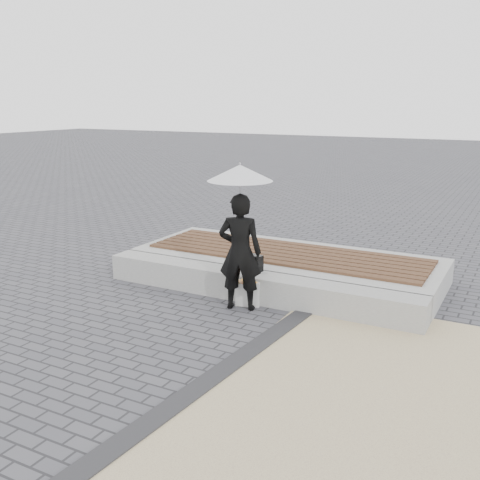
# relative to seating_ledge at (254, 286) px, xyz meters

# --- Properties ---
(ground) EXTENTS (80.00, 80.00, 0.00)m
(ground) POSITION_rel_seating_ledge_xyz_m (0.00, -1.60, -0.20)
(ground) COLOR #48474C
(ground) RESTS_ON ground
(terrazzo_zone) EXTENTS (5.00, 5.00, 0.02)m
(terrazzo_zone) POSITION_rel_seating_ledge_xyz_m (3.20, -2.10, -0.19)
(terrazzo_zone) COLOR #C2B583
(terrazzo_zone) RESTS_ON ground
(edging_band) EXTENTS (0.61, 5.20, 0.04)m
(edging_band) POSITION_rel_seating_ledge_xyz_m (0.75, -2.10, -0.18)
(edging_band) COLOR #29292B
(edging_band) RESTS_ON ground
(seating_ledge) EXTENTS (5.00, 0.45, 0.40)m
(seating_ledge) POSITION_rel_seating_ledge_xyz_m (0.00, 0.00, 0.00)
(seating_ledge) COLOR #A8A8A3
(seating_ledge) RESTS_ON ground
(timber_platform) EXTENTS (5.00, 2.00, 0.40)m
(timber_platform) POSITION_rel_seating_ledge_xyz_m (0.00, 1.20, 0.00)
(timber_platform) COLOR #A4A59F
(timber_platform) RESTS_ON ground
(timber_decking) EXTENTS (4.60, 1.40, 0.04)m
(timber_decking) POSITION_rel_seating_ledge_xyz_m (0.00, 1.20, 0.22)
(timber_decking) COLOR brown
(timber_decking) RESTS_ON timber_platform
(woman) EXTENTS (0.69, 0.55, 1.65)m
(woman) POSITION_rel_seating_ledge_xyz_m (-0.01, -0.43, 0.63)
(woman) COLOR black
(woman) RESTS_ON ground
(parasol) EXTENTS (0.89, 0.89, 1.14)m
(parasol) POSITION_rel_seating_ledge_xyz_m (-0.01, -0.43, 1.73)
(parasol) COLOR #A2A2A7
(parasol) RESTS_ON ground
(handbag) EXTENTS (0.37, 0.21, 0.24)m
(handbag) POSITION_rel_seating_ledge_xyz_m (-0.11, 0.14, 0.32)
(handbag) COLOR black
(handbag) RESTS_ON seating_ledge
(canvas_tote) EXTENTS (0.37, 0.24, 0.36)m
(canvas_tote) POSITION_rel_seating_ledge_xyz_m (0.04, -0.27, -0.02)
(canvas_tote) COLOR beige
(canvas_tote) RESTS_ON ground
(magazine) EXTENTS (0.31, 0.26, 0.01)m
(magazine) POSITION_rel_seating_ledge_xyz_m (0.04, -0.32, 0.17)
(magazine) COLOR #F75C42
(magazine) RESTS_ON canvas_tote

